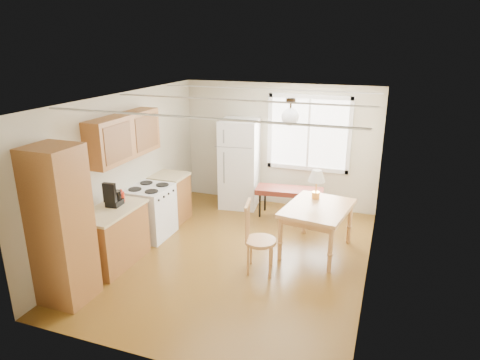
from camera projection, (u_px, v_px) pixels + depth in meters
The scene contains 11 objects.
room_shell at pixel (237, 182), 6.47m from camera, with size 4.60×5.60×2.62m.
kitchen_run at pixel (118, 208), 6.59m from camera, with size 0.65×3.40×2.20m.
window_unit at pixel (309, 133), 8.39m from camera, with size 1.64×0.05×1.51m.
pendant_light at pixel (290, 116), 6.29m from camera, with size 0.26×0.26×0.40m.
refrigerator at pixel (240, 163), 8.71m from camera, with size 0.83×0.83×1.80m.
bench at pixel (289, 192), 8.19m from camera, with size 1.32×0.62×0.59m.
dining_table at pixel (317, 212), 6.82m from camera, with size 1.11×1.37×0.78m.
chair at pixel (254, 232), 6.26m from camera, with size 0.49×0.49×1.07m.
table_lamp at pixel (317, 178), 7.02m from camera, with size 0.28×0.28×0.49m.
coffee_maker at pixel (113, 197), 6.45m from camera, with size 0.22×0.27×0.39m.
kettle at pixel (121, 196), 6.66m from camera, with size 0.10×0.10×0.20m.
Camera 1 is at (2.13, -5.75, 3.31)m, focal length 32.00 mm.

